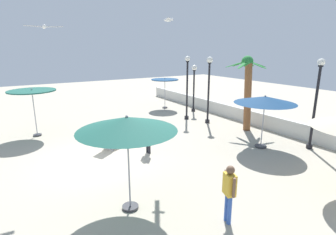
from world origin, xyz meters
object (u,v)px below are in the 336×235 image
guest_1 (148,133)px  lamp_post_3 (209,83)px  lamp_post_1 (187,83)px  guest_0 (229,189)px  seagull_0 (44,27)px  lounge_chair_0 (114,139)px  lamp_post_2 (316,99)px  patio_umbrella_3 (127,124)px  seagull_1 (168,20)px  lamp_post_0 (194,82)px  patio_umbrella_0 (265,100)px  patio_umbrella_4 (32,93)px  patio_umbrella_2 (165,81)px  palm_tree_0 (248,84)px

guest_1 → lamp_post_3: bearing=114.8°
lamp_post_1 → guest_0: (9.53, -5.34, -1.39)m
seagull_0 → lounge_chair_0: bearing=115.3°
lamp_post_2 → guest_0: 7.62m
lamp_post_3 → lamp_post_1: bearing=-157.3°
patio_umbrella_3 → seagull_1: seagull_1 is taller
lamp_post_0 → patio_umbrella_0: bearing=-12.5°
patio_umbrella_0 → seagull_1: 5.68m
lamp_post_2 → seagull_0: seagull_0 is taller
guest_0 → lamp_post_3: bearing=143.7°
guest_0 → guest_1: 5.56m
patio_umbrella_4 → seagull_1: bearing=37.4°
patio_umbrella_4 → guest_1: patio_umbrella_4 is taller
guest_1 → patio_umbrella_2: bearing=144.8°
patio_umbrella_4 → lounge_chair_0: patio_umbrella_4 is taller
seagull_1 → palm_tree_0: bearing=100.6°
patio_umbrella_4 → palm_tree_0: (4.95, 10.52, 0.29)m
patio_umbrella_0 → palm_tree_0: palm_tree_0 is taller
lamp_post_1 → seagull_0: seagull_0 is taller
patio_umbrella_2 → palm_tree_0: (7.32, 1.08, 0.50)m
patio_umbrella_0 → seagull_0: seagull_0 is taller
lamp_post_2 → lamp_post_0: bearing=-179.3°
patio_umbrella_0 → patio_umbrella_2: size_ratio=1.18×
lamp_post_1 → lamp_post_2: (7.45, 1.86, -0.01)m
patio_umbrella_2 → lamp_post_2: lamp_post_2 is taller
patio_umbrella_4 → seagull_0: (5.07, 0.28, 2.97)m
lamp_post_2 → palm_tree_0: bearing=-175.5°
palm_tree_0 → lounge_chair_0: bearing=-98.8°
lamp_post_3 → guest_0: (8.09, -5.94, -1.55)m
patio_umbrella_3 → patio_umbrella_4: 9.02m
lounge_chair_0 → guest_0: size_ratio=1.14×
patio_umbrella_2 → seagull_0: seagull_0 is taller
patio_umbrella_0 → seagull_1: (-1.39, -4.35, 3.38)m
patio_umbrella_2 → palm_tree_0: bearing=8.4°
guest_0 → seagull_0: seagull_0 is taller
patio_umbrella_4 → guest_1: 6.80m
patio_umbrella_3 → lamp_post_1: lamp_post_1 is taller
lounge_chair_0 → lamp_post_1: bearing=112.7°
lamp_post_1 → lamp_post_3: lamp_post_1 is taller
patio_umbrella_0 → lamp_post_0: (-7.76, 1.73, -0.09)m
lamp_post_2 → patio_umbrella_0: bearing=-125.3°
patio_umbrella_3 → lamp_post_2: size_ratio=0.68×
patio_umbrella_4 → palm_tree_0: palm_tree_0 is taller
seagull_0 → seagull_1: 4.47m
patio_umbrella_0 → patio_umbrella_3: bearing=-79.1°
lamp_post_0 → lamp_post_3: size_ratio=0.83×
lounge_chair_0 → seagull_0: 5.75m
seagull_1 → lamp_post_0: bearing=136.4°
palm_tree_0 → lounge_chair_0: 7.93m
guest_1 → lamp_post_1: bearing=129.1°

